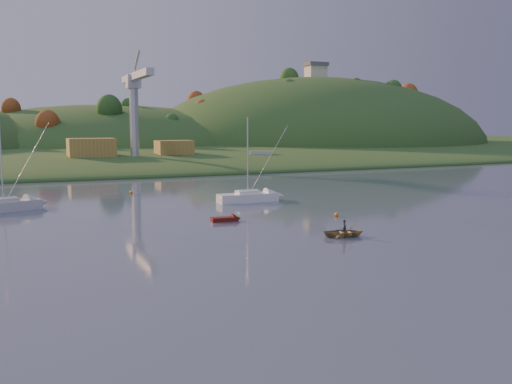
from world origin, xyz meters
name	(u,v)px	position (x,y,z in m)	size (l,w,h in m)	color
far_shore	(77,149)	(0.00, 230.00, 0.00)	(620.00, 220.00, 1.50)	#274C1E
shore_slope	(100,158)	(0.00, 165.00, 0.00)	(640.00, 150.00, 7.00)	#274C1E
hill_center	(109,151)	(10.00, 210.00, 0.00)	(140.00, 120.00, 36.00)	#274C1E
hill_right	(315,148)	(95.00, 195.00, 0.00)	(150.00, 130.00, 60.00)	#274C1E
hilltop_house	(316,70)	(95.00, 195.00, 33.40)	(9.00, 7.00, 6.45)	beige
hillside_trees	(91,154)	(0.00, 185.00, 0.00)	(280.00, 50.00, 32.00)	#22491A
wharf	(146,162)	(5.00, 122.00, 1.20)	(42.00, 16.00, 2.40)	slate
shed_west	(91,148)	(-8.00, 123.00, 4.80)	(11.00, 8.00, 4.80)	#A47D36
shed_east	(174,148)	(13.00, 124.00, 4.40)	(9.00, 7.00, 4.00)	#A47D36
dock_crane	(135,97)	(2.00, 118.39, 17.17)	(3.20, 28.00, 20.30)	#B7B7BC
sailboat_near	(4,205)	(-27.60, 55.95, 0.78)	(9.16, 5.87, 12.24)	silver
sailboat_far	(248,196)	(3.52, 51.76, 0.76)	(8.47, 2.59, 11.74)	white
canoe	(344,233)	(2.60, 25.42, 0.40)	(2.75, 3.86, 0.80)	olive
paddler	(344,230)	(2.60, 25.42, 0.69)	(0.51, 0.33, 1.39)	black
red_tender	(230,219)	(-4.38, 38.06, 0.24)	(3.51, 1.39, 1.17)	#57130C
work_vessel	(261,159)	(35.00, 118.00, 1.25)	(14.49, 9.14, 3.51)	slate
buoy_1	(337,214)	(8.19, 35.93, 0.25)	(0.50, 0.50, 0.50)	orange
buoy_3	(131,192)	(-9.51, 67.28, 0.25)	(0.50, 0.50, 0.50)	orange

